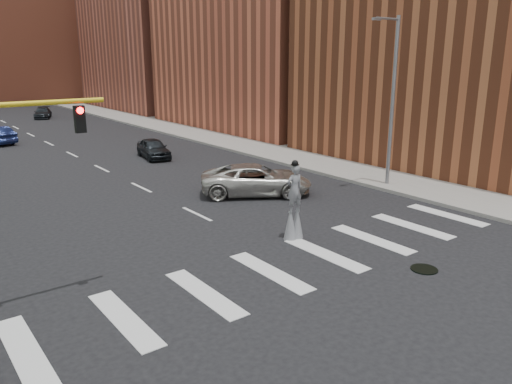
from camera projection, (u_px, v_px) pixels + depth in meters
name	position (u px, v px, depth m)	size (l,w,h in m)	color
ground_plane	(319.00, 272.00, 16.68)	(160.00, 160.00, 0.00)	black
sidewalk_right	(222.00, 139.00, 43.17)	(5.00, 90.00, 0.18)	gray
manhole	(424.00, 269.00, 16.88)	(0.90, 0.90, 0.04)	black
building_mid	(272.00, 4.00, 49.41)	(16.00, 22.00, 24.00)	#B35438
building_far	(162.00, 33.00, 68.42)	(16.00, 22.00, 20.00)	#A4503C
building_backdrop	(0.00, 43.00, 77.85)	(26.00, 14.00, 18.00)	#B35438
streetlight	(392.00, 97.00, 26.35)	(2.05, 0.20, 9.00)	slate
stilt_performer	(294.00, 207.00, 19.47)	(0.84, 0.55, 3.17)	black
suv_crossing	(256.00, 180.00, 25.89)	(2.63, 5.71, 1.59)	beige
car_near	(153.00, 148.00, 35.26)	(1.63, 4.05, 1.38)	black
car_far	(43.00, 113.00, 58.08)	(1.72, 4.22, 1.22)	black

